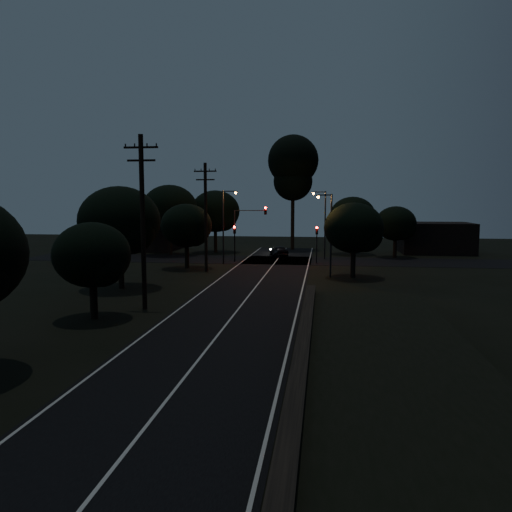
# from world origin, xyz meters

# --- Properties ---
(ground) EXTENTS (160.00, 160.00, 0.00)m
(ground) POSITION_xyz_m (0.00, 0.00, 0.00)
(ground) COLOR black
(road_surface) EXTENTS (60.00, 70.00, 0.03)m
(road_surface) POSITION_xyz_m (0.00, 31.12, 0.01)
(road_surface) COLOR black
(road_surface) RESTS_ON ground
(retaining_wall) EXTENTS (6.93, 26.00, 1.60)m
(retaining_wall) POSITION_xyz_m (7.74, 3.00, 0.62)
(retaining_wall) COLOR black
(retaining_wall) RESTS_ON ground
(utility_pole_mid) EXTENTS (2.20, 0.30, 11.00)m
(utility_pole_mid) POSITION_xyz_m (-6.00, 15.00, 5.74)
(utility_pole_mid) COLOR black
(utility_pole_mid) RESTS_ON ground
(utility_pole_far) EXTENTS (2.20, 0.30, 10.50)m
(utility_pole_far) POSITION_xyz_m (-6.00, 32.00, 5.48)
(utility_pole_far) COLOR black
(utility_pole_far) RESTS_ON ground
(tree_left_b) EXTENTS (4.47, 4.47, 5.68)m
(tree_left_b) POSITION_xyz_m (-7.84, 11.91, 3.68)
(tree_left_b) COLOR black
(tree_left_b) RESTS_ON ground
(tree_left_c) EXTENTS (6.36, 6.36, 8.04)m
(tree_left_c) POSITION_xyz_m (-10.27, 21.87, 5.20)
(tree_left_c) COLOR black
(tree_left_c) RESTS_ON ground
(tree_left_d) EXTENTS (5.20, 5.20, 6.60)m
(tree_left_d) POSITION_xyz_m (-8.32, 33.89, 4.27)
(tree_left_d) COLOR black
(tree_left_d) RESTS_ON ground
(tree_far_nw) EXTENTS (6.51, 6.51, 8.25)m
(tree_far_nw) POSITION_xyz_m (-8.77, 49.87, 5.34)
(tree_far_nw) COLOR black
(tree_far_nw) RESTS_ON ground
(tree_far_w) EXTENTS (6.97, 6.97, 8.88)m
(tree_far_w) POSITION_xyz_m (-13.75, 45.86, 5.77)
(tree_far_w) COLOR black
(tree_far_w) RESTS_ON ground
(tree_far_ne) EXTENTS (5.85, 5.85, 7.40)m
(tree_far_ne) POSITION_xyz_m (9.21, 49.88, 4.79)
(tree_far_ne) COLOR black
(tree_far_ne) RESTS_ON ground
(tree_far_e) EXTENTS (4.90, 4.90, 6.22)m
(tree_far_e) POSITION_xyz_m (14.17, 46.90, 4.03)
(tree_far_e) COLOR black
(tree_far_e) RESTS_ON ground
(tree_right_a) EXTENTS (5.30, 5.30, 6.74)m
(tree_right_a) POSITION_xyz_m (8.19, 29.89, 4.37)
(tree_right_a) COLOR black
(tree_right_a) RESTS_ON ground
(tall_pine) EXTENTS (7.02, 7.02, 15.97)m
(tall_pine) POSITION_xyz_m (1.00, 55.00, 11.51)
(tall_pine) COLOR black
(tall_pine) RESTS_ON ground
(building_left) EXTENTS (10.00, 8.00, 4.40)m
(building_left) POSITION_xyz_m (-20.00, 52.00, 2.20)
(building_left) COLOR black
(building_left) RESTS_ON ground
(building_right) EXTENTS (9.00, 7.00, 4.00)m
(building_right) POSITION_xyz_m (20.00, 53.00, 2.00)
(building_right) COLOR black
(building_right) RESTS_ON ground
(signal_left) EXTENTS (0.28, 0.35, 4.10)m
(signal_left) POSITION_xyz_m (-4.60, 39.99, 2.84)
(signal_left) COLOR black
(signal_left) RESTS_ON ground
(signal_right) EXTENTS (0.28, 0.35, 4.10)m
(signal_right) POSITION_xyz_m (4.60, 39.99, 2.84)
(signal_right) COLOR black
(signal_right) RESTS_ON ground
(signal_mast) EXTENTS (3.70, 0.35, 6.25)m
(signal_mast) POSITION_xyz_m (-2.91, 39.99, 4.34)
(signal_mast) COLOR black
(signal_mast) RESTS_ON ground
(streetlight_a) EXTENTS (1.66, 0.26, 8.00)m
(streetlight_a) POSITION_xyz_m (-5.31, 38.00, 4.64)
(streetlight_a) COLOR black
(streetlight_a) RESTS_ON ground
(streetlight_b) EXTENTS (1.66, 0.26, 8.00)m
(streetlight_b) POSITION_xyz_m (5.31, 44.00, 4.64)
(streetlight_b) COLOR black
(streetlight_b) RESTS_ON ground
(streetlight_c) EXTENTS (1.46, 0.26, 7.50)m
(streetlight_c) POSITION_xyz_m (5.83, 30.00, 4.35)
(streetlight_c) COLOR black
(streetlight_c) RESTS_ON ground
(car) EXTENTS (2.87, 4.35, 1.38)m
(car) POSITION_xyz_m (-0.10, 46.00, 0.69)
(car) COLOR black
(car) RESTS_ON ground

